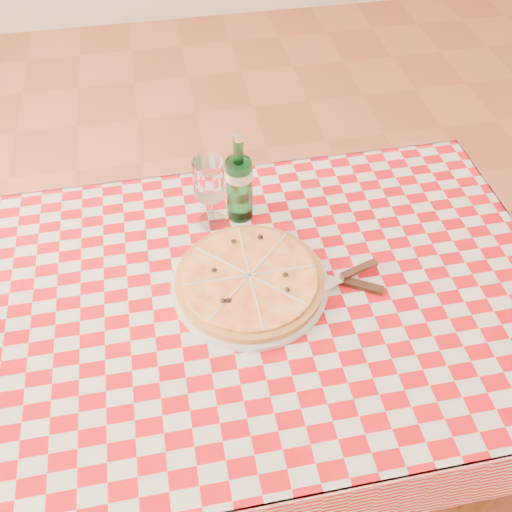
{
  "coord_description": "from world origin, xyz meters",
  "views": [
    {
      "loc": [
        -0.18,
        -0.78,
        1.76
      ],
      "look_at": [
        -0.02,
        0.06,
        0.82
      ],
      "focal_mm": 40.0,
      "sensor_mm": 36.0,
      "label": 1
    }
  ],
  "objects_px": {
    "wine_glass": "(210,193)",
    "pizza_plate": "(250,279)",
    "water_bottle": "(239,177)",
    "dining_table": "(269,318)"
  },
  "relations": [
    {
      "from": "dining_table",
      "to": "water_bottle",
      "type": "xyz_separation_m",
      "value": [
        -0.02,
        0.26,
        0.22
      ]
    },
    {
      "from": "pizza_plate",
      "to": "wine_glass",
      "type": "height_order",
      "value": "wine_glass"
    },
    {
      "from": "wine_glass",
      "to": "pizza_plate",
      "type": "bearing_deg",
      "value": -76.07
    },
    {
      "from": "water_bottle",
      "to": "wine_glass",
      "type": "height_order",
      "value": "water_bottle"
    },
    {
      "from": "dining_table",
      "to": "pizza_plate",
      "type": "distance_m",
      "value": 0.13
    },
    {
      "from": "wine_glass",
      "to": "water_bottle",
      "type": "bearing_deg",
      "value": 9.81
    },
    {
      "from": "dining_table",
      "to": "water_bottle",
      "type": "bearing_deg",
      "value": 94.91
    },
    {
      "from": "dining_table",
      "to": "wine_glass",
      "type": "height_order",
      "value": "wine_glass"
    },
    {
      "from": "pizza_plate",
      "to": "water_bottle",
      "type": "bearing_deg",
      "value": 85.58
    },
    {
      "from": "pizza_plate",
      "to": "water_bottle",
      "type": "distance_m",
      "value": 0.25
    }
  ]
}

